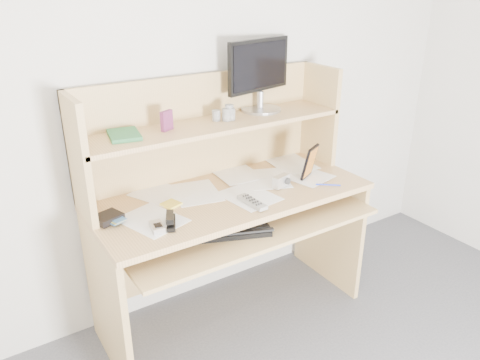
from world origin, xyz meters
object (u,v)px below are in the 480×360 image
keyboard (218,230)px  game_case (310,162)px  tv_remote (252,202)px  monitor (259,73)px  desk (224,197)px

keyboard → game_case: 0.65m
tv_remote → monitor: monitor is taller
keyboard → tv_remote: size_ratio=2.86×
game_case → keyboard: bearing=160.8°
desk → keyboard: (-0.17, -0.24, -0.03)m
desk → game_case: 0.50m
tv_remote → desk: bearing=88.2°
monitor → desk: bearing=-167.3°
keyboard → game_case: size_ratio=2.86×
tv_remote → game_case: 0.46m
game_case → tv_remote: bearing=165.5°
tv_remote → game_case: (0.44, 0.10, 0.08)m
monitor → tv_remote: bearing=-140.5°
game_case → monitor: bearing=85.7°
tv_remote → game_case: game_case is taller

